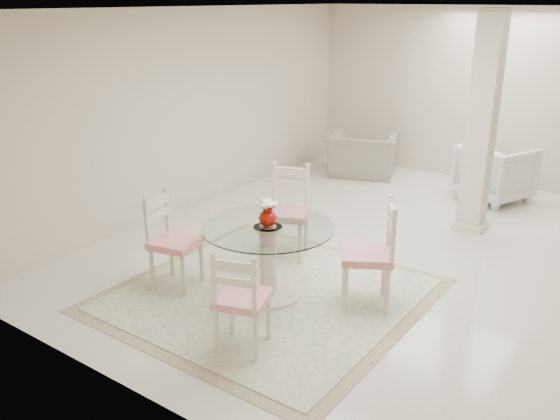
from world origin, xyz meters
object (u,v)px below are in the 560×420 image
Objects in this scene: dining_chair_west at (169,234)px; dining_chair_north at (288,204)px; column at (482,125)px; dining_chair_east at (375,247)px; dining_table at (268,261)px; recliner_taupe at (362,154)px; dining_chair_south at (240,294)px; armchair_white at (495,172)px; side_table at (473,187)px; red_vase at (268,213)px.

dining_chair_north is at bearing -34.13° from dining_chair_west.
dining_chair_north is at bearing -125.07° from column.
dining_table is at bearing -95.89° from dining_chair_east.
column reaches higher than dining_chair_west.
dining_chair_west is 1.00× the size of recliner_taupe.
dining_chair_south is at bearing -66.37° from dining_table.
column is at bearing 117.32° from armchair_white.
side_table is at bearing 153.69° from dining_chair_east.
armchair_white is 1.95× the size of side_table.
column is at bearing 32.27° from dining_chair_north.
dining_chair_west reaches higher than red_vase.
red_vase is 1.07m from dining_chair_south.
recliner_taupe is 1.21× the size of armchair_white.
red_vase is at bearing -99.43° from side_table.
armchair_white is at bearing 95.34° from column.
recliner_taupe is (-2.30, 1.35, -1.00)m from column.
dining_table is 4.87× the size of red_vase.
red_vase is 4.45m from armchair_white.
dining_chair_east is (-0.09, -2.56, -0.73)m from column.
dining_chair_east is at bearing -85.97° from side_table.
dining_chair_west is (-1.96, -3.39, -0.77)m from column.
dining_table reaches higher than recliner_taupe.
dining_chair_west reaches higher than dining_table.
dining_chair_west is 4.76m from side_table.
armchair_white is at bearing 51.98° from side_table.
red_vase is 0.26× the size of dining_chair_south.
dining_chair_south is 2.24× the size of side_table.
dining_chair_east is at bearing 112.54° from armchair_white.
dining_chair_north is 3.51m from recliner_taupe.
dining_chair_north reaches higher than dining_chair_west.
dining_chair_south reaches higher than red_vase.
column reaches higher than side_table.
dining_table reaches higher than side_table.
dining_chair_west reaches higher than armchair_white.
dining_chair_south is 5.53m from recliner_taupe.
armchair_white reaches higher than side_table.
dining_chair_south is at bearing -98.91° from column.
dining_chair_south reaches higher than armchair_white.
column is at bearing 71.10° from dining_table.
armchair_white reaches higher than dining_table.
dining_chair_west is 1.45m from dining_chair_south.
recliner_taupe is at bearing 106.46° from dining_table.
armchair_white reaches higher than recliner_taupe.
dining_chair_south reaches higher than recliner_taupe.
recliner_taupe is (-1.28, 4.34, -0.53)m from red_vase.
dining_chair_west reaches higher than side_table.
dining_chair_east is 1.14× the size of dining_chair_south.
dining_chair_north is 3.65m from armchair_white.
dining_chair_east is 4.50m from recliner_taupe.
dining_chair_south is at bearing -124.34° from dining_chair_west.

